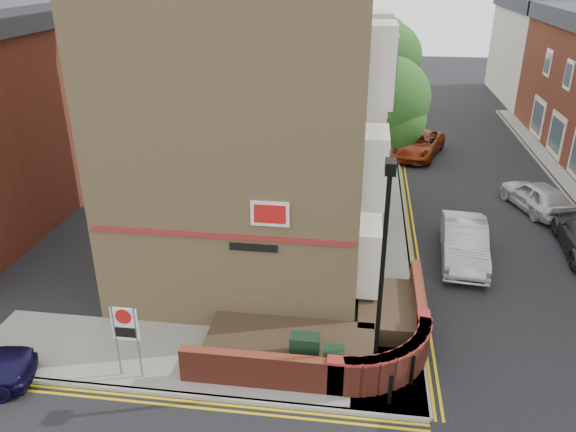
# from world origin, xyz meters

# --- Properties ---
(ground) EXTENTS (120.00, 120.00, 0.00)m
(ground) POSITION_xyz_m (0.00, 0.00, 0.00)
(ground) COLOR black
(ground) RESTS_ON ground
(pavement_corner) EXTENTS (13.00, 3.00, 0.12)m
(pavement_corner) POSITION_xyz_m (-3.50, 1.50, 0.06)
(pavement_corner) COLOR gray
(pavement_corner) RESTS_ON ground
(pavement_main) EXTENTS (2.00, 32.00, 0.12)m
(pavement_main) POSITION_xyz_m (2.00, 16.00, 0.06)
(pavement_main) COLOR gray
(pavement_main) RESTS_ON ground
(kerb_side) EXTENTS (13.00, 0.15, 0.12)m
(kerb_side) POSITION_xyz_m (-3.50, 0.00, 0.06)
(kerb_side) COLOR gray
(kerb_side) RESTS_ON ground
(kerb_main_near) EXTENTS (0.15, 32.00, 0.12)m
(kerb_main_near) POSITION_xyz_m (3.00, 16.00, 0.06)
(kerb_main_near) COLOR gray
(kerb_main_near) RESTS_ON ground
(yellow_lines_side) EXTENTS (13.00, 0.28, 0.01)m
(yellow_lines_side) POSITION_xyz_m (-3.50, -0.25, 0.01)
(yellow_lines_side) COLOR gold
(yellow_lines_side) RESTS_ON ground
(yellow_lines_main) EXTENTS (0.28, 32.00, 0.01)m
(yellow_lines_main) POSITION_xyz_m (3.25, 16.00, 0.01)
(yellow_lines_main) COLOR gold
(yellow_lines_main) RESTS_ON ground
(corner_building) EXTENTS (8.95, 10.40, 13.60)m
(corner_building) POSITION_xyz_m (-2.84, 8.00, 6.23)
(corner_building) COLOR tan
(corner_building) RESTS_ON ground
(garden_wall) EXTENTS (6.80, 6.00, 1.20)m
(garden_wall) POSITION_xyz_m (0.00, 2.50, 0.00)
(garden_wall) COLOR maroon
(garden_wall) RESTS_ON ground
(lamppost) EXTENTS (0.25, 0.50, 6.30)m
(lamppost) POSITION_xyz_m (1.60, 1.20, 3.34)
(lamppost) COLOR black
(lamppost) RESTS_ON pavement_corner
(utility_cabinet_large) EXTENTS (0.80, 0.45, 1.20)m
(utility_cabinet_large) POSITION_xyz_m (-0.30, 1.30, 0.72)
(utility_cabinet_large) COLOR black
(utility_cabinet_large) RESTS_ON pavement_corner
(utility_cabinet_small) EXTENTS (0.55, 0.40, 1.10)m
(utility_cabinet_small) POSITION_xyz_m (0.50, 1.00, 0.67)
(utility_cabinet_small) COLOR black
(utility_cabinet_small) RESTS_ON pavement_corner
(bollard_near) EXTENTS (0.11, 0.11, 0.90)m
(bollard_near) POSITION_xyz_m (2.00, 0.40, 0.57)
(bollard_near) COLOR black
(bollard_near) RESTS_ON pavement_corner
(bollard_far) EXTENTS (0.11, 0.11, 0.90)m
(bollard_far) POSITION_xyz_m (2.60, 1.20, 0.57)
(bollard_far) COLOR black
(bollard_far) RESTS_ON pavement_corner
(zone_sign) EXTENTS (0.72, 0.07, 2.20)m
(zone_sign) POSITION_xyz_m (-5.00, 0.50, 1.64)
(zone_sign) COLOR slate
(zone_sign) RESTS_ON pavement_corner
(far_terrace_cream) EXTENTS (5.40, 12.40, 8.00)m
(far_terrace_cream) POSITION_xyz_m (14.50, 38.00, 4.05)
(far_terrace_cream) COLOR #BBB49A
(far_terrace_cream) RESTS_ON ground
(tree_near) EXTENTS (3.64, 3.65, 6.70)m
(tree_near) POSITION_xyz_m (2.00, 14.05, 4.70)
(tree_near) COLOR #382B1E
(tree_near) RESTS_ON pavement_main
(tree_mid) EXTENTS (4.03, 4.03, 7.42)m
(tree_mid) POSITION_xyz_m (2.00, 22.05, 5.20)
(tree_mid) COLOR #382B1E
(tree_mid) RESTS_ON pavement_main
(tree_far) EXTENTS (3.81, 3.81, 7.00)m
(tree_far) POSITION_xyz_m (2.00, 30.05, 4.91)
(tree_far) COLOR #382B1E
(tree_far) RESTS_ON pavement_main
(traffic_light_assembly) EXTENTS (0.20, 0.16, 4.20)m
(traffic_light_assembly) POSITION_xyz_m (2.40, 25.00, 2.78)
(traffic_light_assembly) COLOR black
(traffic_light_assembly) RESTS_ON pavement_main
(silver_car_near) EXTENTS (1.97, 4.70, 1.51)m
(silver_car_near) POSITION_xyz_m (5.00, 8.68, 0.75)
(silver_car_near) COLOR #A0A4A7
(silver_car_near) RESTS_ON ground
(red_car_main) EXTENTS (3.75, 5.49, 1.40)m
(red_car_main) POSITION_xyz_m (4.18, 21.37, 0.70)
(red_car_main) COLOR maroon
(red_car_main) RESTS_ON ground
(silver_car_far) EXTENTS (2.86, 4.43, 1.40)m
(silver_car_far) POSITION_xyz_m (9.00, 14.00, 0.70)
(silver_car_far) COLOR #B9BCC1
(silver_car_far) RESTS_ON ground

